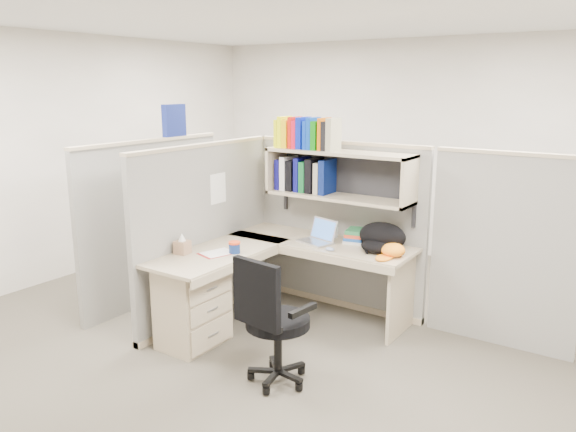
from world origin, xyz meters
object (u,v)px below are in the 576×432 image
Objects in this scene: laptop at (316,231)px; snack_canister at (234,247)px; task_chair at (274,340)px; backpack at (380,237)px; desk at (228,289)px.

snack_canister is at bearing -106.08° from laptop.
laptop is 0.31× the size of task_chair.
laptop is 0.60m from backpack.
laptop is 0.73× the size of backpack.
task_chair is (0.78, -0.43, -0.09)m from desk.
desk is at bearing -101.11° from laptop.
backpack is (0.60, 0.08, 0.01)m from laptop.
backpack reaches higher than snack_canister.
backpack is 1.25m from snack_canister.
snack_canister is (-1.01, -0.74, -0.07)m from backpack.
backpack is at bearing 80.61° from task_chair.
snack_canister is at bearing 97.32° from desk.
task_chair is (0.39, -1.20, -0.49)m from laptop.
desk is at bearing -82.68° from snack_canister.
laptop is 0.78m from snack_canister.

